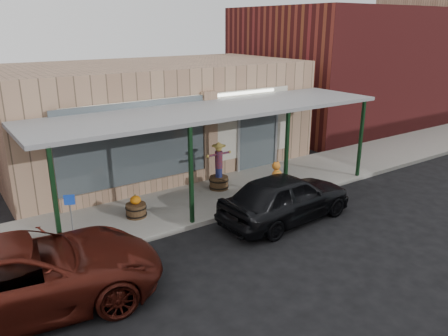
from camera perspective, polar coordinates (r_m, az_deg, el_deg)
ground at (r=12.35m, az=8.36°, el=-9.12°), size 120.00×120.00×0.00m
sidewalk at (r=14.89m, az=-1.03°, el=-3.68°), size 40.00×3.20×0.15m
storefront at (r=18.15m, az=-9.10°, el=6.76°), size 12.00×6.25×4.20m
awning at (r=14.03m, az=-1.01°, el=7.46°), size 12.00×3.00×3.04m
block_buildings_near at (r=19.73m, az=-5.32°, el=12.73°), size 61.00×8.00×8.00m
barrel_scarecrow at (r=15.16m, az=-0.68°, el=-0.67°), size 1.03×0.78×1.70m
barrel_pumpkin at (r=13.34m, az=-11.42°, el=-5.23°), size 0.63×0.63×0.71m
handicap_sign at (r=12.05m, az=-19.39°, el=-5.43°), size 0.26×0.13×1.34m
parked_sedan at (r=13.15m, az=8.09°, el=-3.77°), size 4.46×2.03×1.58m
car_maroon at (r=10.01m, az=-24.74°, el=-12.61°), size 5.96×3.37×1.57m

